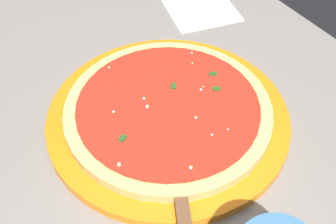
{
  "coord_description": "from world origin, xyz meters",
  "views": [
    {
      "loc": [
        0.44,
        -0.27,
        1.28
      ],
      "look_at": [
        0.05,
        -0.02,
        0.79
      ],
      "focal_mm": 46.42,
      "sensor_mm": 36.0,
      "label": 1
    }
  ],
  "objects": [
    {
      "name": "pizza",
      "position": [
        0.05,
        -0.02,
        0.8
      ],
      "size": [
        0.32,
        0.32,
        0.02
      ],
      "color": "#DBB26B",
      "rests_on": "serving_plate"
    },
    {
      "name": "napkin_folded_right",
      "position": [
        -0.18,
        0.21,
        0.77
      ],
      "size": [
        0.18,
        0.17,
        0.0
      ],
      "primitive_type": "cube",
      "rotation": [
        0.0,
        0.0,
        -0.24
      ],
      "color": "white",
      "rests_on": "restaurant_table"
    },
    {
      "name": "restaurant_table",
      "position": [
        0.0,
        0.0,
        0.61
      ],
      "size": [
        0.98,
        0.73,
        0.77
      ],
      "color": "black",
      "rests_on": "ground_plane"
    },
    {
      "name": "pizza_server",
      "position": [
        0.21,
        -0.1,
        0.79
      ],
      "size": [
        0.22,
        0.14,
        0.01
      ],
      "color": "silver",
      "rests_on": "serving_plate"
    },
    {
      "name": "serving_plate",
      "position": [
        0.05,
        -0.02,
        0.78
      ],
      "size": [
        0.38,
        0.38,
        0.02
      ],
      "primitive_type": "cylinder",
      "color": "orange",
      "rests_on": "restaurant_table"
    }
  ]
}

